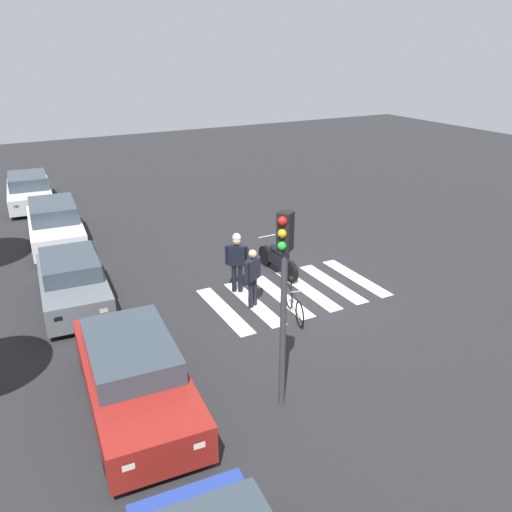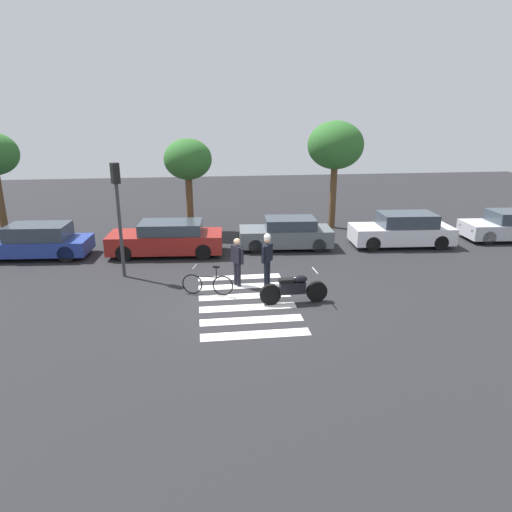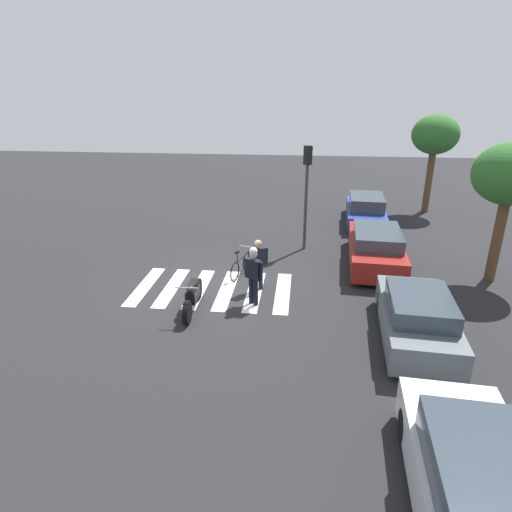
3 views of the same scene
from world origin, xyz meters
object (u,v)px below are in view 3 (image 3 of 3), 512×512
(leaning_bicycle, at_px, (241,266))
(officer_by_motorcycle, at_px, (258,262))
(car_grey_coupe, at_px, (417,318))
(car_white_van, at_px, (480,491))
(car_maroon_wagon, at_px, (376,247))
(police_motorcycle, at_px, (193,296))
(car_blue_hatchback, at_px, (366,210))
(traffic_light_pole, at_px, (307,181))
(officer_on_foot, at_px, (253,272))

(leaning_bicycle, distance_m, officer_by_motorcycle, 1.37)
(leaning_bicycle, relative_size, car_grey_coupe, 0.40)
(car_grey_coupe, xyz_separation_m, car_white_van, (5.17, -0.31, 0.05))
(car_maroon_wagon, bearing_deg, car_grey_coupe, 3.23)
(car_maroon_wagon, xyz_separation_m, car_grey_coupe, (5.09, 0.29, -0.03))
(police_motorcycle, height_order, car_grey_coupe, car_grey_coupe)
(officer_by_motorcycle, relative_size, car_grey_coupe, 0.41)
(car_blue_hatchback, relative_size, traffic_light_pole, 1.10)
(officer_by_motorcycle, height_order, car_blue_hatchback, officer_by_motorcycle)
(leaning_bicycle, relative_size, traffic_light_pole, 0.40)
(officer_on_foot, bearing_deg, police_motorcycle, -71.56)
(car_blue_hatchback, distance_m, traffic_light_pole, 5.22)
(car_blue_hatchback, bearing_deg, car_grey_coupe, -0.06)
(car_grey_coupe, distance_m, car_white_van, 5.18)
(officer_by_motorcycle, bearing_deg, leaning_bicycle, -145.86)
(car_grey_coupe, bearing_deg, police_motorcycle, -98.97)
(officer_on_foot, bearing_deg, officer_by_motorcycle, 178.36)
(car_blue_hatchback, relative_size, car_maroon_wagon, 0.94)
(leaning_bicycle, relative_size, officer_on_foot, 0.91)
(car_grey_coupe, relative_size, traffic_light_pole, 1.00)
(car_maroon_wagon, height_order, traffic_light_pole, traffic_light_pole)
(leaning_bicycle, height_order, car_white_van, car_white_van)
(leaning_bicycle, height_order, car_maroon_wagon, car_maroon_wagon)
(car_blue_hatchback, bearing_deg, leaning_bicycle, -36.29)
(car_blue_hatchback, distance_m, car_maroon_wagon, 5.28)
(car_white_van, bearing_deg, police_motorcycle, -136.98)
(officer_on_foot, distance_m, car_maroon_wagon, 5.40)
(traffic_light_pole, bearing_deg, car_blue_hatchback, 143.52)
(traffic_light_pole, bearing_deg, car_maroon_wagon, 60.74)
(officer_on_foot, xyz_separation_m, officer_by_motorcycle, (-1.02, 0.03, -0.10))
(leaning_bicycle, height_order, officer_by_motorcycle, officer_by_motorcycle)
(officer_by_motorcycle, distance_m, traffic_light_pole, 4.60)
(police_motorcycle, height_order, car_blue_hatchback, car_blue_hatchback)
(traffic_light_pole, bearing_deg, officer_by_motorcycle, -20.08)
(leaning_bicycle, distance_m, car_white_van, 9.90)
(officer_on_foot, relative_size, officer_by_motorcycle, 1.08)
(car_blue_hatchback, bearing_deg, officer_on_foot, -26.07)
(car_grey_coupe, bearing_deg, leaning_bicycle, -125.54)
(police_motorcycle, xyz_separation_m, car_grey_coupe, (0.95, 6.01, 0.18))
(police_motorcycle, relative_size, traffic_light_pole, 0.53)
(car_grey_coupe, xyz_separation_m, traffic_light_pole, (-6.52, -2.83, 2.09))
(police_motorcycle, relative_size, officer_by_motorcycle, 1.28)
(leaning_bicycle, distance_m, car_maroon_wagon, 4.95)
(car_white_van, bearing_deg, car_grey_coupe, 176.59)
(police_motorcycle, distance_m, officer_by_motorcycle, 2.39)
(police_motorcycle, relative_size, car_white_van, 0.48)
(officer_on_foot, xyz_separation_m, car_grey_coupe, (1.52, 4.32, -0.41))
(officer_on_foot, bearing_deg, car_blue_hatchback, 153.93)
(car_maroon_wagon, bearing_deg, leaning_bicycle, -71.95)
(car_blue_hatchback, height_order, car_white_van, car_white_van)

